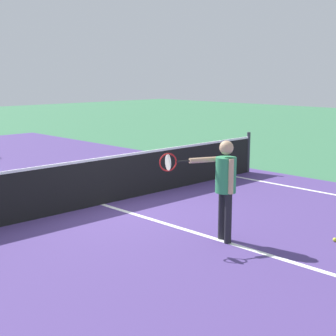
% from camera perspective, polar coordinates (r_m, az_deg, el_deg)
% --- Properties ---
extents(ground_plane, '(60.00, 60.00, 0.00)m').
position_cam_1_polar(ground_plane, '(10.19, -7.50, -4.13)').
color(ground_plane, '#38724C').
extents(court_surface_inbounds, '(10.62, 24.40, 0.00)m').
position_cam_1_polar(court_surface_inbounds, '(10.19, -7.50, -4.12)').
color(court_surface_inbounds, '#4C387A').
rests_on(court_surface_inbounds, ground_plane).
extents(line_center_service, '(0.10, 6.40, 0.01)m').
position_cam_1_polar(line_center_service, '(7.96, 6.61, -8.35)').
color(line_center_service, white).
rests_on(line_center_service, ground_plane).
extents(net, '(9.74, 0.09, 1.07)m').
position_cam_1_polar(net, '(10.08, -7.56, -1.42)').
color(net, '#33383D').
rests_on(net, ground_plane).
extents(player_near, '(1.04, 0.82, 1.59)m').
position_cam_1_polar(player_near, '(7.75, 6.36, -1.34)').
color(player_near, black).
rests_on(player_near, ground_plane).
extents(tennis_ball_mid_court, '(0.07, 0.07, 0.07)m').
position_cam_1_polar(tennis_ball_mid_court, '(8.35, 18.43, -7.73)').
color(tennis_ball_mid_court, '#CCE033').
rests_on(tennis_ball_mid_court, ground_plane).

